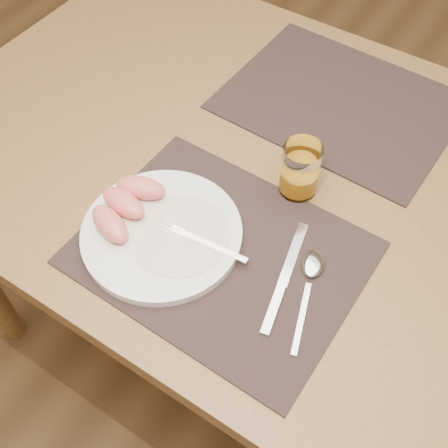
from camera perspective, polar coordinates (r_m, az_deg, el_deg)
ground at (r=1.69m, az=3.52°, el=-11.57°), size 5.00×5.00×0.00m
table at (r=1.12m, az=5.21°, el=2.95°), size 1.40×0.90×0.75m
placemat_near at (r=0.93m, az=-0.32°, el=-2.94°), size 0.46×0.36×0.00m
placemat_far at (r=1.20m, az=11.68°, el=11.98°), size 0.46×0.37×0.00m
plate at (r=0.94m, az=-6.34°, el=-0.95°), size 0.27×0.27×0.02m
plate_dressing at (r=0.93m, az=-4.55°, el=-1.04°), size 0.17×0.17×0.00m
fork at (r=0.92m, az=-3.37°, el=-1.28°), size 0.18×0.03×0.00m
knife at (r=0.90m, az=5.90°, el=-6.22°), size 0.06×0.22×0.01m
spoon at (r=0.91m, az=8.87°, el=-4.73°), size 0.08×0.19×0.01m
juice_glass at (r=0.98m, az=7.71°, el=5.30°), size 0.07×0.07×0.10m
grapefruit_wedges at (r=0.96m, az=-10.02°, el=1.96°), size 0.10×0.16×0.04m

